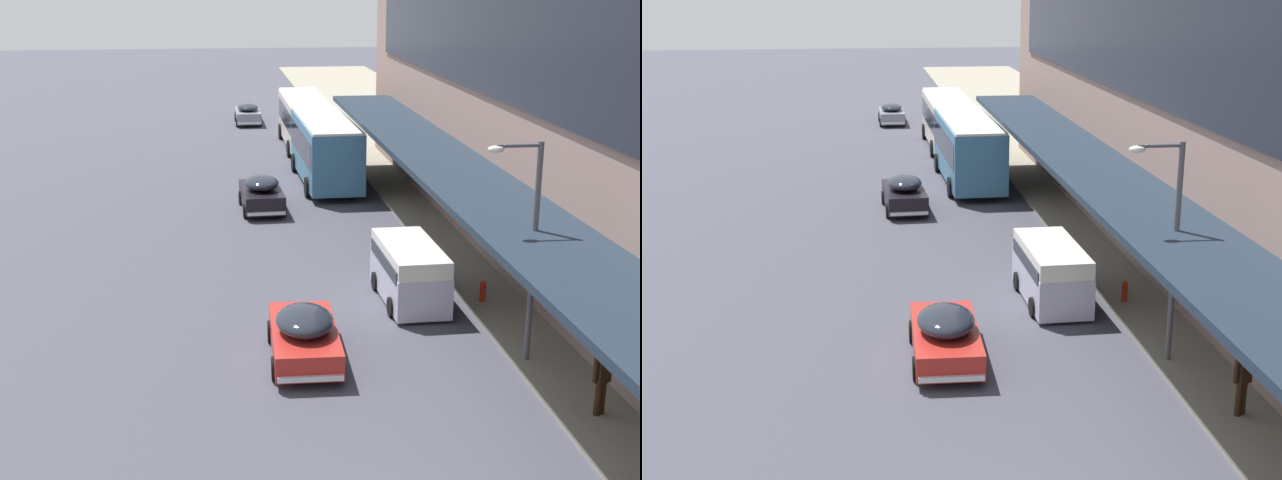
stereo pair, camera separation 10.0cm
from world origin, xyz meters
TOP-DOWN VIEW (x-y plane):
  - transit_bus_kerbside_front at (3.74, 41.13)m, footprint 2.72×9.41m
  - transit_bus_kerbside_rear at (3.72, 31.02)m, footprint 2.89×9.18m
  - sedan_oncoming_front at (0.32, 9.35)m, footprint 2.05×4.41m
  - sedan_trailing_mid at (0.14, 25.96)m, footprint 2.02×4.30m
  - sedan_lead_near at (0.67, 50.77)m, footprint 1.87×4.33m
  - vw_van at (4.23, 13.62)m, footprint 1.97×4.58m
  - pedestrian_at_kerb at (7.02, 4.94)m, footprint 0.56×0.40m
  - street_lamp at (6.20, 8.30)m, footprint 1.50×0.28m
  - fire_hydrant at (6.54, 12.86)m, footprint 0.20×0.40m

SIDE VIEW (x-z plane):
  - fire_hydrant at x=6.54m, z-range 0.14..0.84m
  - sedan_lead_near at x=0.67m, z-range 0.00..1.47m
  - sedan_oncoming_front at x=0.32m, z-range -0.02..1.54m
  - sedan_trailing_mid at x=0.14m, z-range -0.02..1.62m
  - vw_van at x=4.23m, z-range 0.12..2.08m
  - pedestrian_at_kerb at x=7.02m, z-range 0.25..2.11m
  - transit_bus_kerbside_front at x=3.74m, z-range 0.24..3.40m
  - transit_bus_kerbside_rear at x=3.72m, z-range 0.25..3.61m
  - street_lamp at x=6.20m, z-range 0.70..6.79m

